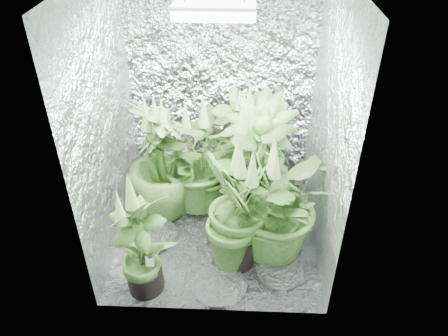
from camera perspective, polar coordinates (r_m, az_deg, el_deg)
ground at (r=3.73m, az=-0.89°, el=-8.14°), size 1.60×1.60×0.00m
walls at (r=3.14m, az=-1.06°, el=5.32°), size 1.62×1.62×2.00m
grow_lamp at (r=2.82m, az=-1.24°, el=20.07°), size 0.50×0.30×0.22m
plant_a at (r=3.71m, az=-2.98°, el=1.09°), size 0.98×0.98×1.03m
plant_b at (r=3.95m, az=1.97°, el=3.24°), size 0.68×0.68×1.02m
plant_c at (r=3.85m, az=4.66°, el=2.40°), size 0.66×0.66×1.06m
plant_d at (r=3.65m, az=-8.11°, el=0.87°), size 0.79×0.79×1.13m
plant_e at (r=3.23m, az=6.43°, el=-4.91°), size 0.87×0.87×1.04m
plant_f at (r=3.05m, az=-10.87°, el=-9.78°), size 0.64×0.64×0.95m
plant_g at (r=3.14m, az=1.66°, el=-5.71°), size 0.61×0.61×1.09m
plant_h at (r=3.52m, az=4.19°, el=0.06°), size 0.71×0.71×1.18m
circulation_fan at (r=4.05m, az=7.97°, el=-1.69°), size 0.15×0.32×0.36m
plant_label at (r=3.12m, az=-9.70°, el=-11.92°), size 0.06×0.03×0.08m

